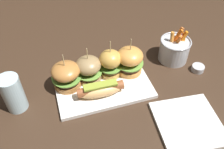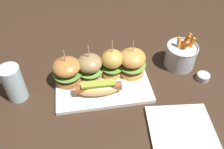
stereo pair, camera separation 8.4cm
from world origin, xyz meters
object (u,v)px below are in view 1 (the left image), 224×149
(fries_bucket, at_px, (174,49))
(slider_far_right, at_px, (130,60))
(hot_dog, at_px, (101,90))
(water_glass, at_px, (13,93))
(slider_far_left, at_px, (66,75))
(side_plate, at_px, (188,123))
(platter_main, at_px, (103,86))
(slider_center_left, at_px, (88,69))
(sauce_ramekin, at_px, (198,68))
(slider_center_right, at_px, (110,63))

(fries_bucket, bearing_deg, slider_far_right, -171.91)
(fries_bucket, bearing_deg, hot_dog, -161.64)
(water_glass, bearing_deg, slider_far_left, 10.85)
(hot_dog, relative_size, side_plate, 0.81)
(platter_main, relative_size, slider_center_left, 2.40)
(sauce_ramekin, bearing_deg, side_plate, -127.66)
(slider_far_right, relative_size, sauce_ramekin, 3.12)
(hot_dog, bearing_deg, sauce_ramekin, 2.67)
(slider_center_right, xyz_separation_m, sauce_ramekin, (0.33, -0.07, -0.05))
(slider_center_left, relative_size, sauce_ramekin, 2.96)
(slider_far_left, xyz_separation_m, water_glass, (-0.17, -0.03, 0.00))
(slider_center_left, relative_size, fries_bucket, 1.01)
(side_plate, xyz_separation_m, water_glass, (-0.50, 0.23, 0.06))
(platter_main, bearing_deg, side_plate, -47.63)
(slider_far_right, xyz_separation_m, sauce_ramekin, (0.26, -0.06, -0.05))
(slider_far_right, bearing_deg, slider_far_left, -179.12)
(fries_bucket, xyz_separation_m, water_glass, (-0.60, -0.07, 0.02))
(fries_bucket, bearing_deg, sauce_ramekin, -56.82)
(hot_dog, xyz_separation_m, fries_bucket, (0.33, 0.11, 0.01))
(hot_dog, bearing_deg, platter_main, 64.37)
(hot_dog, relative_size, slider_far_left, 1.15)
(platter_main, relative_size, slider_far_left, 2.41)
(slider_center_left, relative_size, water_glass, 1.05)
(slider_center_right, bearing_deg, platter_main, -132.15)
(hot_dog, distance_m, sauce_ramekin, 0.39)
(platter_main, distance_m, slider_far_right, 0.13)
(hot_dog, xyz_separation_m, sauce_ramekin, (0.39, 0.02, -0.03))
(hot_dog, xyz_separation_m, side_plate, (0.23, -0.19, -0.03))
(slider_far_left, bearing_deg, sauce_ramekin, -6.97)
(hot_dog, distance_m, slider_center_left, 0.09)
(slider_far_right, xyz_separation_m, fries_bucket, (0.20, 0.03, -0.02))
(slider_far_left, distance_m, slider_center_right, 0.16)
(slider_far_left, relative_size, slider_far_right, 0.94)
(slider_far_left, relative_size, sauce_ramekin, 2.95)
(hot_dog, relative_size, sauce_ramekin, 3.40)
(slider_far_right, bearing_deg, fries_bucket, 8.09)
(slider_far_left, bearing_deg, fries_bucket, 4.21)
(hot_dog, bearing_deg, side_plate, -39.23)
(slider_far_left, relative_size, slider_center_left, 1.00)
(slider_center_left, bearing_deg, water_glass, -170.51)
(slider_center_left, bearing_deg, sauce_ramekin, -9.56)
(fries_bucket, height_order, side_plate, fries_bucket)
(sauce_ramekin, bearing_deg, platter_main, 176.27)
(water_glass, bearing_deg, slider_center_left, 9.49)
(fries_bucket, relative_size, side_plate, 0.69)
(slider_center_right, height_order, water_glass, slider_center_right)
(slider_far_left, bearing_deg, water_glass, -169.15)
(slider_center_left, distance_m, slider_far_right, 0.15)
(slider_far_left, bearing_deg, hot_dog, -38.22)
(platter_main, distance_m, slider_center_left, 0.08)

